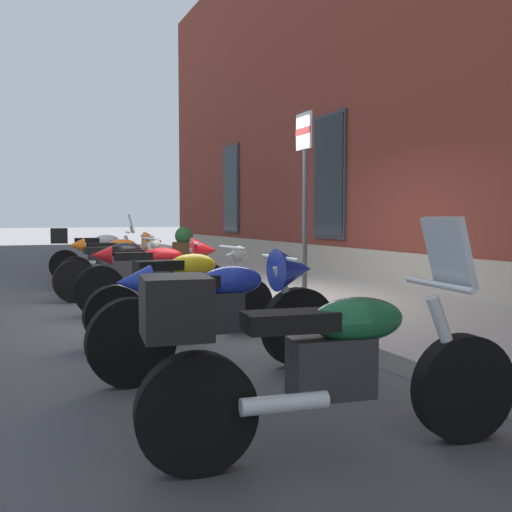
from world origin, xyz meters
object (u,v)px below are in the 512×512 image
(motorcycle_silver_touring, at_px, (96,253))
(motorcycle_yellow_naked, at_px, (186,293))
(motorcycle_orange_sport, at_px, (122,257))
(motorcycle_blue_sport, at_px, (229,307))
(motorcycle_black_naked, at_px, (121,269))
(motorcycle_green_touring, at_px, (318,359))
(motorcycle_red_sport, at_px, (161,272))
(barrel_planter, at_px, (184,250))
(parking_sign, at_px, (305,181))

(motorcycle_silver_touring, relative_size, motorcycle_yellow_naked, 0.97)
(motorcycle_silver_touring, xyz_separation_m, motorcycle_orange_sport, (1.59, 0.24, -0.01))
(motorcycle_silver_touring, distance_m, motorcycle_blue_sport, 7.78)
(motorcycle_black_naked, distance_m, motorcycle_green_touring, 6.47)
(motorcycle_red_sport, xyz_separation_m, barrel_planter, (-5.01, 1.77, 0.01))
(motorcycle_orange_sport, xyz_separation_m, motorcycle_green_touring, (7.92, -0.42, -0.02))
(motorcycle_green_touring, xyz_separation_m, parking_sign, (-3.72, 1.89, 1.19))
(motorcycle_blue_sport, bearing_deg, parking_sign, 138.84)
(motorcycle_orange_sport, relative_size, motorcycle_yellow_naked, 0.98)
(parking_sign, bearing_deg, motorcycle_orange_sport, -160.68)
(motorcycle_green_touring, bearing_deg, motorcycle_silver_touring, 178.94)
(motorcycle_black_naked, relative_size, barrel_planter, 2.20)
(motorcycle_black_naked, height_order, barrel_planter, barrel_planter)
(motorcycle_orange_sport, xyz_separation_m, barrel_planter, (-1.97, 1.73, 0.00))
(motorcycle_silver_touring, distance_m, motorcycle_red_sport, 4.63)
(motorcycle_silver_touring, distance_m, motorcycle_yellow_naked, 6.24)
(motorcycle_yellow_naked, bearing_deg, motorcycle_black_naked, -177.91)
(motorcycle_green_touring, distance_m, parking_sign, 4.34)
(barrel_planter, bearing_deg, motorcycle_red_sport, -19.42)
(motorcycle_silver_touring, height_order, motorcycle_black_naked, motorcycle_silver_touring)
(motorcycle_blue_sport, bearing_deg, motorcycle_black_naked, -179.74)
(motorcycle_black_naked, relative_size, parking_sign, 0.83)
(motorcycle_orange_sport, xyz_separation_m, motorcycle_red_sport, (3.04, -0.04, -0.00))
(barrel_planter, bearing_deg, motorcycle_orange_sport, -41.22)
(motorcycle_red_sport, xyz_separation_m, parking_sign, (1.16, 1.51, 1.17))
(motorcycle_orange_sport, height_order, motorcycle_blue_sport, motorcycle_orange_sport)
(motorcycle_orange_sport, xyz_separation_m, parking_sign, (4.20, 1.47, 1.16))
(motorcycle_red_sport, distance_m, motorcycle_blue_sport, 3.16)
(parking_sign, bearing_deg, motorcycle_blue_sport, -41.16)
(motorcycle_blue_sport, xyz_separation_m, motorcycle_green_touring, (1.74, -0.16, -0.02))
(motorcycle_silver_touring, bearing_deg, motorcycle_blue_sport, -0.16)
(motorcycle_silver_touring, distance_m, motorcycle_orange_sport, 1.61)
(motorcycle_silver_touring, bearing_deg, motorcycle_orange_sport, 8.66)
(motorcycle_red_sport, distance_m, barrel_planter, 5.31)
(motorcycle_orange_sport, relative_size, motorcycle_green_touring, 0.96)
(motorcycle_orange_sport, bearing_deg, motorcycle_green_touring, -3.03)
(motorcycle_black_naked, distance_m, motorcycle_blue_sport, 4.74)
(motorcycle_orange_sport, bearing_deg, motorcycle_silver_touring, -171.34)
(motorcycle_red_sport, distance_m, motorcycle_green_touring, 4.90)
(motorcycle_red_sport, distance_m, motorcycle_yellow_naked, 1.62)
(motorcycle_black_naked, bearing_deg, parking_sign, 32.61)
(motorcycle_black_naked, bearing_deg, motorcycle_orange_sport, 168.88)
(motorcycle_black_naked, xyz_separation_m, motorcycle_yellow_naked, (3.20, 0.12, -0.00))
(motorcycle_black_naked, xyz_separation_m, parking_sign, (2.75, 1.76, 1.24))
(motorcycle_silver_touring, height_order, motorcycle_orange_sport, motorcycle_silver_touring)
(motorcycle_red_sport, height_order, parking_sign, parking_sign)
(parking_sign, height_order, barrel_planter, parking_sign)
(motorcycle_orange_sport, height_order, motorcycle_red_sport, motorcycle_orange_sport)
(motorcycle_yellow_naked, height_order, parking_sign, parking_sign)
(motorcycle_orange_sport, relative_size, barrel_planter, 2.28)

